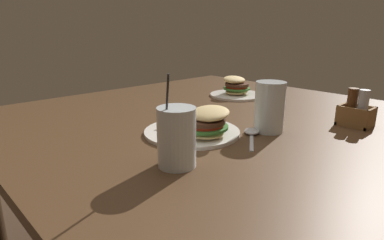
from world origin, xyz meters
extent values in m
cube|color=#4C331E|center=(0.00, 0.00, 0.69)|extent=(1.47, 1.39, 0.03)
cylinder|color=#392616|center=(-0.66, 0.62, 0.34)|extent=(0.07, 0.07, 0.68)
cylinder|color=white|center=(0.04, -0.20, 0.72)|extent=(0.28, 0.28, 0.01)
ellipsoid|color=#E0C17F|center=(0.09, -0.20, 0.73)|extent=(0.16, 0.15, 0.02)
cylinder|color=#38752D|center=(0.09, -0.20, 0.74)|extent=(0.18, 0.18, 0.01)
cylinder|color=red|center=(0.09, -0.20, 0.75)|extent=(0.14, 0.14, 0.01)
cylinder|color=#4C2D1E|center=(0.09, -0.20, 0.76)|extent=(0.16, 0.16, 0.01)
ellipsoid|color=#E0C17F|center=(0.09, -0.19, 0.78)|extent=(0.16, 0.15, 0.04)
cube|color=gold|center=(0.01, -0.20, 0.73)|extent=(0.08, 0.06, 0.02)
cube|color=gold|center=(-0.02, -0.20, 0.75)|extent=(0.04, 0.08, 0.03)
cube|color=gold|center=(-0.03, -0.20, 0.73)|extent=(0.03, 0.08, 0.02)
cube|color=gold|center=(-0.03, -0.19, 0.75)|extent=(0.06, 0.02, 0.02)
cube|color=gold|center=(-0.02, -0.21, 0.75)|extent=(0.06, 0.04, 0.01)
cube|color=gold|center=(0.00, -0.19, 0.74)|extent=(0.07, 0.02, 0.02)
cube|color=gold|center=(-0.03, -0.20, 0.75)|extent=(0.04, 0.05, 0.03)
cube|color=gold|center=(-0.03, -0.22, 0.73)|extent=(0.08, 0.02, 0.01)
cube|color=gold|center=(-0.02, -0.21, 0.73)|extent=(0.07, 0.05, 0.01)
cube|color=gold|center=(0.01, -0.17, 0.73)|extent=(0.06, 0.08, 0.02)
cube|color=gold|center=(-0.02, -0.20, 0.73)|extent=(0.02, 0.06, 0.03)
cube|color=gold|center=(0.01, -0.17, 0.73)|extent=(0.03, 0.07, 0.01)
cube|color=gold|center=(-0.06, -0.19, 0.73)|extent=(0.06, 0.03, 0.01)
cube|color=gold|center=(-0.06, -0.21, 0.73)|extent=(0.06, 0.03, 0.03)
cylinder|color=silver|center=(0.18, -0.02, 0.78)|extent=(0.09, 0.09, 0.15)
cylinder|color=gold|center=(0.18, -0.02, 0.78)|extent=(0.08, 0.08, 0.13)
cylinder|color=silver|center=(0.18, -0.38, 0.78)|extent=(0.09, 0.09, 0.13)
cylinder|color=yellow|center=(0.18, -0.38, 0.77)|extent=(0.08, 0.08, 0.11)
cylinder|color=black|center=(0.17, -0.40, 0.82)|extent=(0.05, 0.02, 0.21)
ellipsoid|color=silver|center=(0.16, -0.07, 0.72)|extent=(0.07, 0.07, 0.02)
cube|color=silver|center=(0.21, -0.14, 0.71)|extent=(0.08, 0.11, 0.00)
cylinder|color=white|center=(-0.21, 0.31, 0.72)|extent=(0.24, 0.24, 0.01)
ellipsoid|color=#E0C17F|center=(-0.21, 0.31, 0.73)|extent=(0.11, 0.13, 0.02)
cylinder|color=#38752D|center=(-0.21, 0.31, 0.75)|extent=(0.14, 0.14, 0.01)
cylinder|color=red|center=(-0.21, 0.31, 0.75)|extent=(0.11, 0.11, 0.01)
cylinder|color=#4C2D1E|center=(-0.21, 0.31, 0.76)|extent=(0.12, 0.12, 0.01)
ellipsoid|color=#E0C17F|center=(-0.23, 0.31, 0.78)|extent=(0.11, 0.13, 0.04)
cube|color=brown|center=(0.33, 0.23, 0.72)|extent=(0.10, 0.08, 0.01)
cube|color=brown|center=(0.29, 0.23, 0.74)|extent=(0.01, 0.08, 0.06)
cube|color=brown|center=(0.38, 0.23, 0.74)|extent=(0.01, 0.08, 0.06)
cube|color=brown|center=(0.33, 0.20, 0.74)|extent=(0.10, 0.01, 0.06)
cube|color=brown|center=(0.33, 0.27, 0.74)|extent=(0.10, 0.01, 0.06)
cylinder|color=#512D14|center=(0.31, 0.23, 0.77)|extent=(0.03, 0.03, 0.11)
cylinder|color=#B2B2B7|center=(0.35, 0.23, 0.77)|extent=(0.03, 0.03, 0.11)
camera|label=1|loc=(0.69, -0.81, 1.01)|focal=30.00mm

